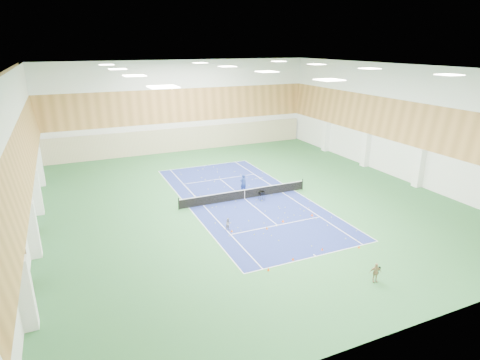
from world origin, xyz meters
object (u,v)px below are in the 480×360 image
(tennis_net, at_px, (245,193))
(ball_cart, at_px, (262,196))
(coach, at_px, (243,183))
(child_court, at_px, (228,224))
(child_apron, at_px, (375,273))

(tennis_net, xyz_separation_m, ball_cart, (1.32, -0.98, -0.11))
(coach, distance_m, child_court, 8.66)
(tennis_net, xyz_separation_m, child_court, (-3.95, -5.56, -0.05))
(child_court, bearing_deg, child_apron, -73.46)
(child_court, distance_m, child_apron, 11.76)
(coach, height_order, ball_cart, coach)
(ball_cart, bearing_deg, child_court, -139.78)
(child_court, relative_size, ball_cart, 1.14)
(coach, relative_size, ball_cart, 2.06)
(coach, relative_size, child_court, 1.81)
(coach, xyz_separation_m, ball_cart, (0.67, -2.76, -0.47))
(child_court, bearing_deg, coach, 46.57)
(child_apron, bearing_deg, tennis_net, 114.78)
(child_apron, relative_size, ball_cart, 1.45)
(tennis_net, bearing_deg, ball_cart, -36.66)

